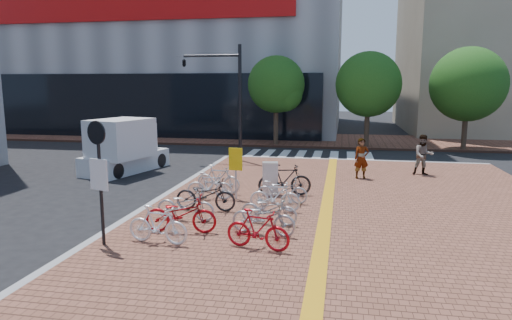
% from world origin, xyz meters
% --- Properties ---
extents(ground, '(120.00, 120.00, 0.00)m').
position_xyz_m(ground, '(0.00, 0.00, 0.00)').
color(ground, black).
rests_on(ground, ground).
extents(sidewalk, '(14.00, 34.00, 0.15)m').
position_xyz_m(sidewalk, '(3.00, -5.00, 0.07)').
color(sidewalk, brown).
rests_on(sidewalk, ground).
extents(tactile_strip, '(0.40, 34.00, 0.01)m').
position_xyz_m(tactile_strip, '(2.00, -5.00, 0.16)').
color(tactile_strip, orange).
rests_on(tactile_strip, sidewalk).
extents(kerb_west, '(0.25, 34.00, 0.15)m').
position_xyz_m(kerb_west, '(-4.00, -5.00, 0.08)').
color(kerb_west, gray).
rests_on(kerb_west, ground).
extents(kerb_north, '(14.00, 0.25, 0.15)m').
position_xyz_m(kerb_north, '(3.00, 12.00, 0.08)').
color(kerb_north, gray).
rests_on(kerb_north, ground).
extents(far_sidewalk, '(70.00, 8.00, 0.15)m').
position_xyz_m(far_sidewalk, '(0.00, 21.00, 0.07)').
color(far_sidewalk, brown).
rests_on(far_sidewalk, ground).
extents(crosswalk, '(7.50, 4.00, 0.01)m').
position_xyz_m(crosswalk, '(0.50, 14.00, 0.01)').
color(crosswalk, silver).
rests_on(crosswalk, ground).
extents(street_trees, '(16.20, 4.60, 6.35)m').
position_xyz_m(street_trees, '(5.04, 17.45, 4.10)').
color(street_trees, '#38281E').
rests_on(street_trees, far_sidewalk).
extents(bike_0, '(1.71, 0.64, 1.00)m').
position_xyz_m(bike_0, '(-2.15, -2.46, 0.65)').
color(bike_0, white).
rests_on(bike_0, sidewalk).
extents(bike_1, '(2.05, 0.90, 1.05)m').
position_xyz_m(bike_1, '(-1.88, -1.49, 0.67)').
color(bike_1, '#9F0B11').
rests_on(bike_1, sidewalk).
extents(bike_2, '(1.84, 0.71, 0.95)m').
position_xyz_m(bike_2, '(-2.14, -0.37, 0.63)').
color(bike_2, '#AFAFB4').
rests_on(bike_2, sidewalk).
extents(bike_3, '(1.99, 0.71, 1.04)m').
position_xyz_m(bike_3, '(-1.86, 0.78, 0.67)').
color(bike_3, black).
rests_on(bike_3, sidewalk).
extents(bike_4, '(1.67, 0.58, 0.98)m').
position_xyz_m(bike_4, '(-2.13, 2.17, 0.64)').
color(bike_4, silver).
rests_on(bike_4, sidewalk).
extents(bike_5, '(1.84, 0.84, 1.07)m').
position_xyz_m(bike_5, '(-2.10, 3.20, 0.68)').
color(bike_5, silver).
rests_on(bike_5, sidewalk).
extents(bike_6, '(1.75, 0.81, 1.01)m').
position_xyz_m(bike_6, '(0.45, -2.37, 0.66)').
color(bike_6, '#A70B15').
rests_on(bike_6, sidewalk).
extents(bike_7, '(1.91, 0.93, 0.96)m').
position_xyz_m(bike_7, '(0.39, -1.24, 0.63)').
color(bike_7, '#A7A7AC').
rests_on(bike_7, sidewalk).
extents(bike_8, '(1.80, 0.86, 0.91)m').
position_xyz_m(bike_8, '(0.39, -0.27, 0.60)').
color(bike_8, '#A3A3A8').
rests_on(bike_8, sidewalk).
extents(bike_9, '(1.68, 0.54, 1.00)m').
position_xyz_m(bike_9, '(0.36, 1.10, 0.65)').
color(bike_9, silver).
rests_on(bike_9, sidewalk).
extents(bike_10, '(1.77, 0.63, 0.93)m').
position_xyz_m(bike_10, '(0.46, 2.13, 0.61)').
color(bike_10, '#ADADB1').
rests_on(bike_10, sidewalk).
extents(bike_11, '(2.02, 0.91, 1.17)m').
position_xyz_m(bike_11, '(0.40, 3.28, 0.74)').
color(bike_11, black).
rests_on(bike_11, sidewalk).
extents(pedestrian_a, '(0.72, 0.56, 1.76)m').
position_xyz_m(pedestrian_a, '(3.29, 6.98, 1.03)').
color(pedestrian_a, gray).
rests_on(pedestrian_a, sidewalk).
extents(pedestrian_b, '(0.94, 0.76, 1.82)m').
position_xyz_m(pedestrian_b, '(6.06, 8.28, 1.06)').
color(pedestrian_b, '#494F5C').
rests_on(pedestrian_b, sidewalk).
extents(utility_box, '(0.63, 0.51, 1.23)m').
position_xyz_m(utility_box, '(-0.14, 3.28, 0.76)').
color(utility_box, silver).
rests_on(utility_box, sidewalk).
extents(yellow_sign, '(0.50, 0.15, 1.85)m').
position_xyz_m(yellow_sign, '(-1.25, 2.42, 1.43)').
color(yellow_sign, '#B7B7BC').
rests_on(yellow_sign, sidewalk).
extents(notice_sign, '(0.57, 0.23, 3.18)m').
position_xyz_m(notice_sign, '(-3.50, -2.82, 2.16)').
color(notice_sign, black).
rests_on(notice_sign, sidewalk).
extents(traffic_light_pole, '(3.27, 1.26, 6.10)m').
position_xyz_m(traffic_light_pole, '(-4.33, 10.58, 4.36)').
color(traffic_light_pole, black).
rests_on(traffic_light_pole, sidewalk).
extents(box_truck, '(2.99, 4.85, 2.61)m').
position_xyz_m(box_truck, '(-7.95, 7.26, 1.23)').
color(box_truck, silver).
rests_on(box_truck, ground).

